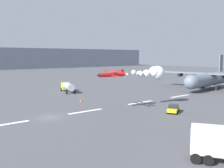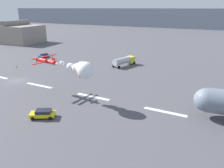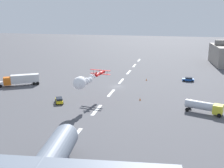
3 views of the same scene
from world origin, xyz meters
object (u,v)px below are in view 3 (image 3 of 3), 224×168
stunt_biplane_red (84,81)px  traffic_cone_far (140,99)px  fuel_tanker_truck (204,106)px  semi_truck_orange (21,79)px  followme_car_yellow (59,100)px  traffic_cone_near (146,80)px  airport_staff_sedan (188,79)px

stunt_biplane_red → traffic_cone_far: size_ratio=22.63×
fuel_tanker_truck → semi_truck_orange: bearing=-102.6°
followme_car_yellow → traffic_cone_near: 37.77m
airport_staff_sedan → traffic_cone_near: size_ratio=5.55×
traffic_cone_near → fuel_tanker_truck: bearing=30.4°
airport_staff_sedan → traffic_cone_near: (2.50, -15.10, -0.44)m
fuel_tanker_truck → traffic_cone_near: 35.17m
stunt_biplane_red → semi_truck_orange: 33.91m
traffic_cone_far → followme_car_yellow: bearing=-70.9°
traffic_cone_far → stunt_biplane_red: bearing=-54.3°
airport_staff_sedan → traffic_cone_far: 30.09m
stunt_biplane_red → traffic_cone_near: stunt_biplane_red is taller
semi_truck_orange → fuel_tanker_truck: size_ratio=1.37×
traffic_cone_far → traffic_cone_near: bearing=-178.0°
stunt_biplane_red → followme_car_yellow: 10.65m
airport_staff_sedan → semi_truck_orange: bearing=-71.1°
fuel_tanker_truck → followme_car_yellow: size_ratio=2.01×
followme_car_yellow → traffic_cone_near: bearing=146.5°
stunt_biplane_red → followme_car_yellow: (-2.22, -8.15, -6.48)m
stunt_biplane_red → traffic_cone_near: size_ratio=22.63×
semi_truck_orange → traffic_cone_far: bearing=80.6°
semi_truck_orange → traffic_cone_far: (7.02, 42.55, -1.73)m
followme_car_yellow → traffic_cone_far: (-7.50, 21.67, -0.44)m
fuel_tanker_truck → traffic_cone_near: bearing=-149.6°
fuel_tanker_truck → airport_staff_sedan: 32.94m
stunt_biplane_red → semi_truck_orange: stunt_biplane_red is taller
fuel_tanker_truck → traffic_cone_near: size_ratio=12.44×
airport_staff_sedan → traffic_cone_far: airport_staff_sedan is taller
fuel_tanker_truck → traffic_cone_far: (-6.31, -16.92, -1.37)m
traffic_cone_near → traffic_cone_far: same height
semi_truck_orange → airport_staff_sedan: semi_truck_orange is taller
followme_car_yellow → semi_truck_orange: bearing=-124.8°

